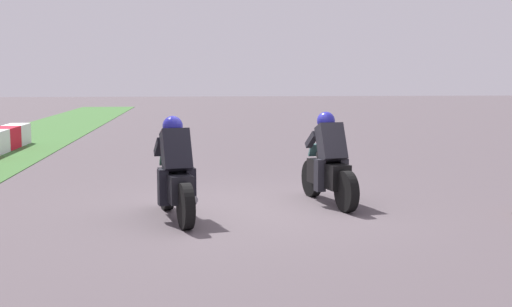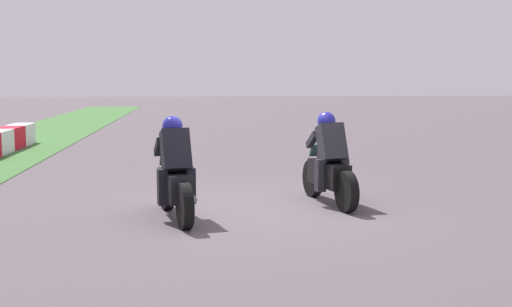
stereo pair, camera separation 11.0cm
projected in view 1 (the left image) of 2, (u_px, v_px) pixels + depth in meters
The scene contains 3 objects.
ground_plane at pixel (254, 209), 10.37m from camera, with size 120.00×120.00×0.00m, color #52484D.
rider_lane_a at pixel (329, 166), 10.69m from camera, with size 2.03×0.64×1.51m.
rider_lane_b at pixel (175, 177), 9.55m from camera, with size 2.02×0.65×1.51m.
Camera 1 is at (-10.14, 1.02, 2.08)m, focal length 45.90 mm.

